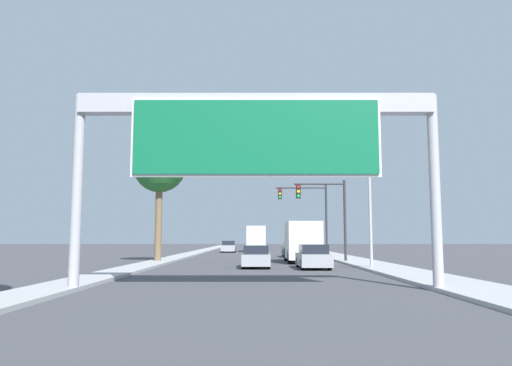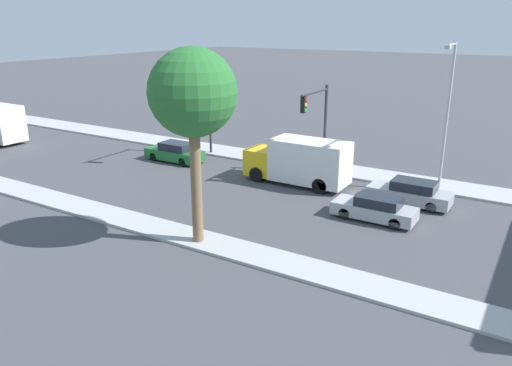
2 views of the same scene
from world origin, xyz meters
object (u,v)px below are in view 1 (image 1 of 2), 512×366
object	(u,v)px
truck_box_secondary	(256,239)
traffic_light_near_intersection	(329,207)
sign_gantry	(256,132)
traffic_light_mid_block	(311,208)
truck_box_primary	(302,242)
car_mid_left	(313,257)
car_near_center	(229,247)
street_lamp_right	(365,179)
car_mid_right	(292,250)
car_near_right	(256,257)
palm_tree_background	(160,168)

from	to	relation	value
truck_box_secondary	traffic_light_near_intersection	size ratio (longest dim) A/B	1.33
sign_gantry	traffic_light_mid_block	xyz separation A→B (m)	(5.27, 30.14, -1.00)
sign_gantry	truck_box_primary	xyz separation A→B (m)	(3.50, 20.38, -4.14)
car_mid_left	traffic_light_mid_block	xyz separation A→B (m)	(1.77, 17.05, 4.00)
car_near_center	traffic_light_near_intersection	bearing A→B (deg)	-71.15
street_lamp_right	traffic_light_near_intersection	bearing A→B (deg)	97.47
car_mid_right	car_near_right	xyz separation A→B (m)	(-3.50, -17.14, -0.05)
sign_gantry	truck_box_secondary	world-z (taller)	sign_gantry
car_near_right	traffic_light_mid_block	xyz separation A→B (m)	(5.27, 16.10, 4.03)
car_mid_right	palm_tree_background	distance (m)	16.70
palm_tree_background	traffic_light_mid_block	bearing A→B (deg)	37.41
sign_gantry	truck_box_primary	world-z (taller)	sign_gantry
truck_box_primary	traffic_light_near_intersection	bearing A→B (deg)	-6.67
traffic_light_mid_block	palm_tree_background	distance (m)	16.23
car_mid_right	street_lamp_right	distance (m)	19.84
car_near_center	car_mid_left	bearing A→B (deg)	-78.20
car_near_right	palm_tree_background	size ratio (longest dim) A/B	0.48
street_lamp_right	traffic_light_mid_block	bearing A→B (deg)	94.17
car_mid_right	truck_box_primary	world-z (taller)	truck_box_primary
truck_box_primary	car_mid_right	bearing A→B (deg)	90.00
truck_box_secondary	traffic_light_near_intersection	world-z (taller)	traffic_light_near_intersection
car_near_center	street_lamp_right	distance (m)	36.21
car_mid_right	truck_box_secondary	bearing A→B (deg)	100.62
car_near_right	traffic_light_near_intersection	distance (m)	8.96
truck_box_primary	street_lamp_right	size ratio (longest dim) A/B	0.76
palm_tree_background	sign_gantry	bearing A→B (deg)	-69.94
car_near_center	traffic_light_mid_block	xyz separation A→B (m)	(8.77, -16.47, 4.00)
car_mid_right	car_near_right	distance (m)	17.50
car_mid_right	palm_tree_background	xyz separation A→B (m)	(-10.95, -10.78, 6.55)
traffic_light_near_intersection	truck_box_secondary	bearing A→B (deg)	100.56
truck_box_primary	sign_gantry	bearing A→B (deg)	-99.74
car_mid_right	street_lamp_right	xyz separation A→B (m)	(3.08, -19.03, 4.69)
car_mid_left	car_near_right	bearing A→B (deg)	164.78
car_mid_left	car_near_center	bearing A→B (deg)	101.80
car_mid_right	car_mid_left	xyz separation A→B (m)	(0.00, -18.10, -0.01)
car_mid_right	car_mid_left	distance (m)	18.10
car_near_right	palm_tree_background	world-z (taller)	palm_tree_background
traffic_light_mid_block	palm_tree_background	xyz separation A→B (m)	(-12.73, -9.73, 2.57)
sign_gantry	car_near_right	size ratio (longest dim) A/B	2.95
truck_box_primary	truck_box_secondary	distance (m)	29.68
traffic_light_near_intersection	street_lamp_right	bearing A→B (deg)	-82.53
car_near_right	traffic_light_mid_block	distance (m)	17.41
traffic_light_near_intersection	palm_tree_background	bearing A→B (deg)	178.83
car_near_right	traffic_light_near_intersection	world-z (taller)	traffic_light_near_intersection
car_near_center	truck_box_primary	bearing A→B (deg)	-75.06
truck_box_secondary	traffic_light_near_intersection	bearing A→B (deg)	-79.44
car_near_right	traffic_light_mid_block	size ratio (longest dim) A/B	0.65
car_mid_right	traffic_light_mid_block	size ratio (longest dim) A/B	0.67
car_mid_right	truck_box_secondary	distance (m)	19.02
car_mid_left	car_near_right	distance (m)	3.63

